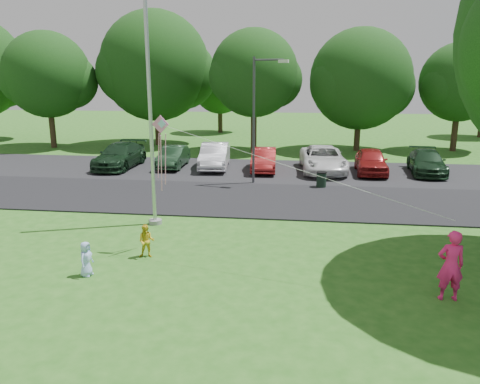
# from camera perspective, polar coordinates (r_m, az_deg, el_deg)

# --- Properties ---
(ground) EXTENTS (120.00, 120.00, 0.00)m
(ground) POSITION_cam_1_polar(r_m,az_deg,el_deg) (12.76, -1.82, -11.39)
(ground) COLOR #266119
(ground) RESTS_ON ground
(park_road) EXTENTS (60.00, 6.00, 0.06)m
(park_road) POSITION_cam_1_polar(r_m,az_deg,el_deg) (21.17, 2.09, -0.87)
(park_road) COLOR black
(park_road) RESTS_ON ground
(parking_strip) EXTENTS (42.00, 7.00, 0.06)m
(parking_strip) POSITION_cam_1_polar(r_m,az_deg,el_deg) (27.48, 3.37, 2.60)
(parking_strip) COLOR black
(parking_strip) RESTS_ON ground
(flagpole) EXTENTS (0.50, 0.50, 10.00)m
(flagpole) POSITION_cam_1_polar(r_m,az_deg,el_deg) (17.28, -10.89, 9.45)
(flagpole) COLOR #B7BABF
(flagpole) RESTS_ON ground
(street_lamp) EXTENTS (1.77, 0.56, 6.36)m
(street_lamp) POSITION_cam_1_polar(r_m,az_deg,el_deg) (23.66, 2.28, 10.03)
(street_lamp) COLOR #3F3F44
(street_lamp) RESTS_ON ground
(trash_can) EXTENTS (0.51, 0.51, 0.82)m
(trash_can) POSITION_cam_1_polar(r_m,az_deg,el_deg) (23.63, 9.89, 1.46)
(trash_can) COLOR black
(trash_can) RESTS_ON ground
(tree_row) EXTENTS (64.35, 11.94, 10.88)m
(tree_row) POSITION_cam_1_polar(r_m,az_deg,el_deg) (35.60, 7.20, 14.33)
(tree_row) COLOR #332316
(tree_row) RESTS_ON ground
(horizon_trees) EXTENTS (77.46, 7.20, 7.02)m
(horizon_trees) POSITION_cam_1_polar(r_m,az_deg,el_deg) (45.31, 10.45, 12.35)
(horizon_trees) COLOR #332316
(horizon_trees) RESTS_ON ground
(parked_cars) EXTENTS (20.05, 5.53, 1.48)m
(parked_cars) POSITION_cam_1_polar(r_m,az_deg,el_deg) (27.37, 3.64, 4.11)
(parked_cars) COLOR black
(parked_cars) RESTS_ON ground
(woman) EXTENTS (0.69, 0.48, 1.82)m
(woman) POSITION_cam_1_polar(r_m,az_deg,el_deg) (12.80, 24.29, -8.17)
(woman) COLOR #FC2176
(woman) RESTS_ON ground
(child_yellow) EXTENTS (0.56, 0.46, 1.04)m
(child_yellow) POSITION_cam_1_polar(r_m,az_deg,el_deg) (14.74, -11.33, -5.89)
(child_yellow) COLOR gold
(child_yellow) RESTS_ON ground
(child_blue) EXTENTS (0.39, 0.53, 1.00)m
(child_blue) POSITION_cam_1_polar(r_m,az_deg,el_deg) (13.86, -18.25, -7.75)
(child_blue) COLOR #A6C2FF
(child_blue) RESTS_ON ground
(kite) EXTENTS (8.32, 2.79, 2.41)m
(kite) POSITION_cam_1_polar(r_m,az_deg,el_deg) (14.48, -8.57, 6.14)
(kite) COLOR pink
(kite) RESTS_ON ground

